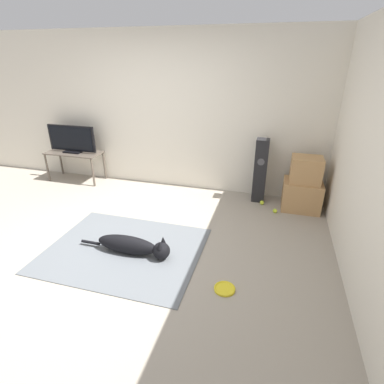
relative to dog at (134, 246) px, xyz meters
name	(u,v)px	position (x,y,z in m)	size (l,w,h in m)	color
ground_plane	(115,248)	(-0.29, 0.06, -0.12)	(12.00, 12.00, 0.00)	#9E9384
wall_back	(170,113)	(-0.29, 2.16, 1.15)	(8.00, 0.06, 2.55)	silver
wall_right	(380,169)	(2.31, 0.06, 1.15)	(0.06, 8.00, 2.55)	silver
area_rug	(124,250)	(-0.16, 0.04, -0.12)	(1.83, 1.45, 0.01)	slate
dog	(134,246)	(0.00, 0.00, 0.00)	(1.14, 0.20, 0.26)	black
frisbee	(225,289)	(1.12, -0.30, -0.11)	(0.22, 0.22, 0.03)	yellow
cardboard_box_lower	(301,195)	(1.92, 1.77, 0.10)	(0.55, 0.46, 0.44)	tan
cardboard_box_upper	(306,170)	(1.93, 1.76, 0.51)	(0.43, 0.36, 0.38)	tan
floor_speaker	(260,171)	(1.28, 1.89, 0.38)	(0.19, 0.20, 1.01)	black
tv_stand	(74,156)	(-2.08, 1.87, 0.35)	(1.02, 0.44, 0.54)	brown
tv	(72,139)	(-2.08, 1.87, 0.66)	(0.92, 0.20, 0.49)	black
tennis_ball_by_boxes	(262,203)	(1.36, 1.74, -0.09)	(0.07, 0.07, 0.07)	#C6E033
tennis_ball_near_speaker	(275,211)	(1.56, 1.51, -0.09)	(0.07, 0.07, 0.07)	#C6E033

